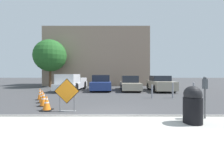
# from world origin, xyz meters

# --- Properties ---
(ground_plane) EXTENTS (96.00, 96.00, 0.00)m
(ground_plane) POSITION_xyz_m (0.00, 10.00, 0.00)
(ground_plane) COLOR #3D3D3F
(sidewalk_strip) EXTENTS (26.26, 2.88, 0.14)m
(sidewalk_strip) POSITION_xyz_m (0.00, -1.44, 0.07)
(sidewalk_strip) COLOR #ADAAA3
(sidewalk_strip) RESTS_ON ground_plane
(curb_lip) EXTENTS (26.26, 0.20, 0.14)m
(curb_lip) POSITION_xyz_m (0.00, 0.00, 0.07)
(curb_lip) COLOR #ADAAA3
(curb_lip) RESTS_ON ground_plane
(road_closed_sign) EXTENTS (1.11, 0.20, 1.46)m
(road_closed_sign) POSITION_xyz_m (-1.73, 1.15, 0.78)
(road_closed_sign) COLOR black
(road_closed_sign) RESTS_ON ground_plane
(traffic_cone_nearest) EXTENTS (0.48, 0.48, 0.70)m
(traffic_cone_nearest) POSITION_xyz_m (-2.72, 1.37, 0.34)
(traffic_cone_nearest) COLOR black
(traffic_cone_nearest) RESTS_ON ground_plane
(traffic_cone_second) EXTENTS (0.48, 0.48, 0.76)m
(traffic_cone_second) POSITION_xyz_m (-3.28, 2.27, 0.37)
(traffic_cone_second) COLOR black
(traffic_cone_second) RESTS_ON ground_plane
(traffic_cone_third) EXTENTS (0.45, 0.45, 0.75)m
(traffic_cone_third) POSITION_xyz_m (-3.78, 3.15, 0.37)
(traffic_cone_third) COLOR black
(traffic_cone_third) RESTS_ON ground_plane
(traffic_cone_fourth) EXTENTS (0.40, 0.40, 0.76)m
(traffic_cone_fourth) POSITION_xyz_m (-4.36, 4.13, 0.37)
(traffic_cone_fourth) COLOR black
(traffic_cone_fourth) RESTS_ON ground_plane
(pickup_truck) EXTENTS (2.18, 5.43, 1.63)m
(pickup_truck) POSITION_xyz_m (-3.78, 9.30, 0.74)
(pickup_truck) COLOR silver
(pickup_truck) RESTS_ON ground_plane
(parked_car_nearest) EXTENTS (2.10, 4.50, 1.54)m
(parked_car_nearest) POSITION_xyz_m (-0.86, 9.68, 0.71)
(parked_car_nearest) COLOR navy
(parked_car_nearest) RESTS_ON ground_plane
(parked_car_second) EXTENTS (1.88, 4.64, 1.48)m
(parked_car_second) POSITION_xyz_m (2.05, 9.70, 0.67)
(parked_car_second) COLOR #A39984
(parked_car_second) RESTS_ON ground_plane
(parked_car_third) EXTENTS (1.95, 4.31, 1.48)m
(parked_car_third) POSITION_xyz_m (4.95, 9.16, 0.70)
(parked_car_third) COLOR #A39984
(parked_car_third) RESTS_ON ground_plane
(trash_bin) EXTENTS (0.56, 0.56, 1.15)m
(trash_bin) POSITION_xyz_m (2.74, -0.83, 0.72)
(trash_bin) COLOR black
(trash_bin) RESTS_ON sidewalk_strip
(bollard_nearest) EXTENTS (0.12, 0.12, 0.92)m
(bollard_nearest) POSITION_xyz_m (3.00, 4.81, 0.49)
(bollard_nearest) COLOR gray
(bollard_nearest) RESTS_ON ground_plane
(bollard_second) EXTENTS (0.12, 0.12, 1.06)m
(bollard_second) POSITION_xyz_m (4.43, 4.81, 0.56)
(bollard_second) COLOR gray
(bollard_second) RESTS_ON ground_plane
(bollard_third) EXTENTS (0.12, 0.12, 1.09)m
(bollard_third) POSITION_xyz_m (5.85, 4.81, 0.57)
(bollard_third) COLOR gray
(bollard_third) RESTS_ON ground_plane
(parking_meter) EXTENTS (0.11, 0.15, 1.43)m
(parking_meter) POSITION_xyz_m (3.43, -0.33, 1.11)
(parking_meter) COLOR #59595B
(parking_meter) RESTS_ON sidewalk_strip
(building_facade_backdrop) EXTENTS (14.83, 5.00, 8.24)m
(building_facade_backdrop) POSITION_xyz_m (-1.95, 17.52, 4.12)
(building_facade_backdrop) COLOR gray
(building_facade_backdrop) RESTS_ON ground_plane
(street_tree_behind_lot) EXTENTS (3.99, 3.99, 5.94)m
(street_tree_behind_lot) POSITION_xyz_m (-7.49, 13.26, 3.94)
(street_tree_behind_lot) COLOR #513823
(street_tree_behind_lot) RESTS_ON ground_plane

